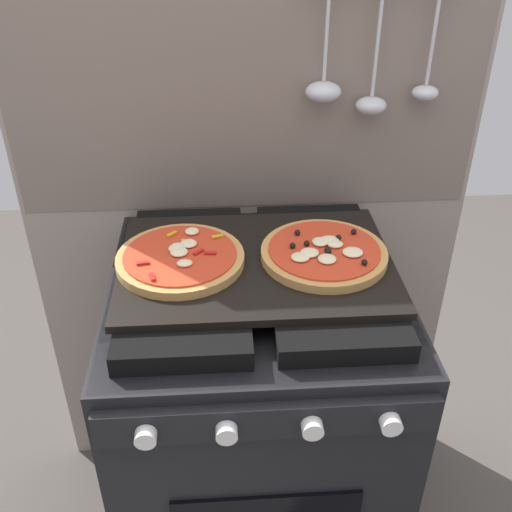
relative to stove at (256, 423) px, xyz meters
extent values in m
cube|color=gray|center=(0.00, 0.34, 0.32)|extent=(1.10, 0.03, 1.55)
cube|color=gray|center=(0.00, 0.32, 0.70)|extent=(1.08, 0.00, 0.56)
cylinder|color=silver|center=(0.17, 0.29, 0.83)|extent=(0.01, 0.01, 0.20)
ellipsoid|color=silver|center=(0.17, 0.29, 0.71)|extent=(0.08, 0.07, 0.04)
cylinder|color=silver|center=(0.28, 0.29, 0.81)|extent=(0.01, 0.01, 0.23)
ellipsoid|color=silver|center=(0.28, 0.29, 0.68)|extent=(0.07, 0.06, 0.04)
cylinder|color=silver|center=(0.40, 0.29, 0.83)|extent=(0.01, 0.01, 0.21)
ellipsoid|color=silver|center=(0.40, 0.29, 0.70)|extent=(0.06, 0.05, 0.03)
cube|color=black|center=(0.00, 0.00, -0.02)|extent=(0.60, 0.60, 0.86)
cube|color=black|center=(0.00, 0.00, 0.40)|extent=(0.59, 0.59, 0.01)
cube|color=black|center=(-0.14, 0.00, 0.43)|extent=(0.24, 0.51, 0.04)
cube|color=black|center=(0.14, 0.00, 0.43)|extent=(0.24, 0.51, 0.04)
cube|color=black|center=(0.00, -0.31, 0.35)|extent=(0.58, 0.02, 0.07)
cylinder|color=silver|center=(-0.20, -0.33, 0.35)|extent=(0.04, 0.02, 0.04)
cylinder|color=silver|center=(-0.07, -0.33, 0.35)|extent=(0.04, 0.02, 0.04)
cylinder|color=silver|center=(0.07, -0.33, 0.35)|extent=(0.04, 0.02, 0.04)
cylinder|color=silver|center=(0.20, -0.33, 0.35)|extent=(0.04, 0.02, 0.04)
cube|color=black|center=(0.00, 0.00, 0.46)|extent=(0.54, 0.38, 0.02)
cylinder|color=#C18947|center=(-0.15, 0.00, 0.47)|extent=(0.25, 0.25, 0.02)
cylinder|color=red|center=(-0.15, 0.00, 0.49)|extent=(0.22, 0.22, 0.00)
ellipsoid|color=beige|center=(-0.16, 0.01, 0.49)|extent=(0.03, 0.03, 0.01)
ellipsoid|color=beige|center=(-0.13, 0.08, 0.49)|extent=(0.03, 0.03, 0.01)
ellipsoid|color=beige|center=(-0.13, 0.03, 0.49)|extent=(0.03, 0.03, 0.01)
ellipsoid|color=beige|center=(-0.15, 0.02, 0.49)|extent=(0.03, 0.03, 0.01)
ellipsoid|color=beige|center=(-0.15, 0.00, 0.49)|extent=(0.03, 0.03, 0.01)
ellipsoid|color=beige|center=(-0.14, -0.04, 0.49)|extent=(0.03, 0.02, 0.01)
cube|color=red|center=(-0.11, 0.00, 0.49)|extent=(0.02, 0.02, 0.00)
cube|color=red|center=(-0.22, -0.03, 0.49)|extent=(0.03, 0.01, 0.00)
cube|color=gold|center=(-0.14, 0.04, 0.49)|extent=(0.02, 0.02, 0.00)
cube|color=gold|center=(-0.08, 0.06, 0.49)|extent=(0.03, 0.01, 0.00)
cube|color=red|center=(-0.09, 0.00, 0.49)|extent=(0.02, 0.01, 0.00)
cube|color=red|center=(-0.20, -0.08, 0.49)|extent=(0.01, 0.03, 0.00)
cube|color=gold|center=(-0.17, 0.07, 0.49)|extent=(0.02, 0.02, 0.00)
cylinder|color=#C18947|center=(0.14, 0.00, 0.47)|extent=(0.25, 0.25, 0.02)
cylinder|color=red|center=(0.14, 0.00, 0.49)|extent=(0.22, 0.22, 0.00)
ellipsoid|color=beige|center=(0.19, -0.02, 0.49)|extent=(0.04, 0.04, 0.01)
ellipsoid|color=beige|center=(0.13, -0.04, 0.49)|extent=(0.04, 0.04, 0.01)
ellipsoid|color=beige|center=(0.08, -0.03, 0.49)|extent=(0.04, 0.03, 0.01)
ellipsoid|color=beige|center=(0.15, 0.03, 0.49)|extent=(0.04, 0.03, 0.01)
ellipsoid|color=beige|center=(0.13, 0.02, 0.49)|extent=(0.03, 0.03, 0.01)
ellipsoid|color=beige|center=(0.10, -0.02, 0.49)|extent=(0.04, 0.03, 0.01)
ellipsoid|color=beige|center=(0.16, 0.01, 0.49)|extent=(0.03, 0.03, 0.01)
sphere|color=black|center=(0.20, -0.06, 0.49)|extent=(0.01, 0.01, 0.01)
sphere|color=black|center=(0.14, -0.01, 0.49)|extent=(0.01, 0.01, 0.01)
sphere|color=black|center=(0.09, 0.06, 0.49)|extent=(0.01, 0.01, 0.01)
sphere|color=black|center=(0.20, 0.05, 0.49)|extent=(0.01, 0.01, 0.01)
sphere|color=black|center=(0.17, 0.03, 0.49)|extent=(0.01, 0.01, 0.01)
sphere|color=black|center=(0.10, 0.01, 0.49)|extent=(0.01, 0.01, 0.01)
sphere|color=black|center=(0.14, -0.02, 0.49)|extent=(0.01, 0.01, 0.01)
sphere|color=black|center=(0.07, 0.01, 0.49)|extent=(0.01, 0.01, 0.01)
camera|label=1|loc=(-0.07, -0.99, 1.11)|focal=41.88mm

